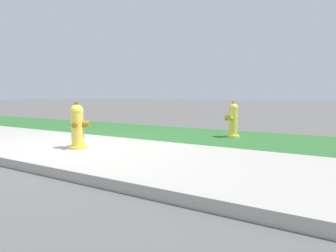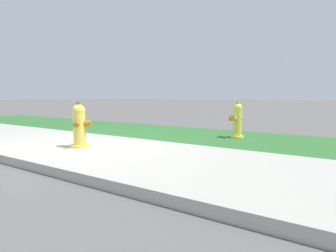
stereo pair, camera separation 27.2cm
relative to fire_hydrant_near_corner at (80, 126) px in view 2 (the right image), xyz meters
The scene contains 6 objects.
ground_plane 0.41m from the fire_hydrant_near_corner, 145.63° to the left, with size 120.00×120.00×0.00m, color #5B5956.
sidewalk_pavement 0.41m from the fire_hydrant_near_corner, 145.63° to the left, with size 18.00×2.47×0.01m, color #ADA89E.
grass_verge 2.54m from the fire_hydrant_near_corner, 91.87° to the left, with size 18.00×2.43×0.01m, color #2D662D.
street_curb 1.31m from the fire_hydrant_near_corner, 93.72° to the right, with size 18.00×0.16×0.12m, color #ADA89E.
fire_hydrant_near_corner is the anchor object (origin of this frame).
fire_hydrant_across_street 3.31m from the fire_hydrant_near_corner, 51.29° to the left, with size 0.34×0.37×0.81m.
Camera 2 is at (3.90, -3.17, 0.93)m, focal length 28.00 mm.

